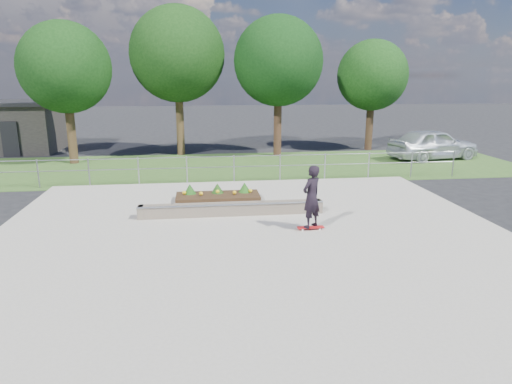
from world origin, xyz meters
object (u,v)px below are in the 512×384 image
Objects in this scene: grind_ledge at (232,209)px; parked_car at (433,144)px; skateboarder at (311,197)px; planter_bed at (218,196)px.

parked_car is at bearing 37.98° from grind_ledge.
grind_ledge is 14.88m from parked_car.
grind_ledge is 2.93m from skateboarder.
planter_bed is 1.55× the size of skateboarder.
grind_ledge is at bearing -78.16° from planter_bed.
parked_car is (11.72, 9.15, 0.59)m from grind_ledge.
skateboarder is (2.59, -3.54, 0.82)m from planter_bed.
planter_bed is at bearing 109.62° from parked_car.
skateboarder reaches higher than planter_bed.
grind_ledge is 1.83m from planter_bed.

